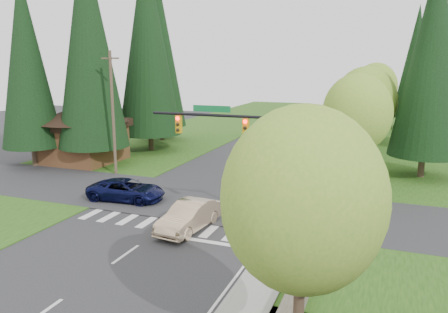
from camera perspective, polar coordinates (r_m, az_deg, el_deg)
The scene contains 34 objects.
ground at distance 22.72m, azimuth -11.31°, elevation -11.44°, with size 120.00×120.00×0.00m, color #28282B.
grass_east at distance 38.59m, azimuth 22.78°, elevation -2.34°, with size 14.00×110.00×0.06m, color #1E4612.
grass_west at distance 45.62m, azimuth -11.83°, elevation 0.44°, with size 14.00×110.00×0.06m, color #1E4612.
cross_street at distance 29.33m, azimuth -2.95°, elevation -5.79°, with size 120.00×8.00×0.10m, color #28282B.
sidewalk_east at distance 40.74m, azimuth 14.14°, elevation -0.99°, with size 1.80×80.00×0.13m, color gray.
curb_east at distance 40.85m, azimuth 12.95°, elevation -0.90°, with size 0.20×80.00×0.13m, color gray.
stone_wall_south at distance 17.09m, azimuth 9.20°, elevation -18.35°, with size 0.70×14.00×0.70m, color #4C4438.
stone_wall_north at distance 48.36m, azimuth 17.32°, elevation 1.18°, with size 0.70×40.00×0.70m, color #4C4438.
traffic_signal at distance 23.44m, azimuth 3.24°, elevation 2.24°, with size 8.70×0.37×6.80m.
brown_building at distance 42.27m, azimuth -17.95°, elevation 3.49°, with size 8.40×8.40×5.40m.
utility_pole at distance 36.35m, azimuth -14.31°, elevation 5.60°, with size 1.60×0.24×10.00m.
decid_tree_0 at distance 31.77m, azimuth 16.98°, elevation 5.41°, with size 4.80×4.80×8.37m.
decid_tree_1 at distance 38.70m, azimuth 17.93°, elevation 6.73°, with size 5.20×5.20×8.80m.
decid_tree_2 at distance 45.67m, azimuth 18.21°, elevation 7.58°, with size 5.00×5.00×8.82m.
decid_tree_3 at distance 52.66m, azimuth 18.72°, elevation 7.76°, with size 5.00×5.00×8.55m.
decid_tree_4 at distance 59.62m, azimuth 19.15°, elevation 8.53°, with size 5.40×5.40×9.18m.
decid_tree_5 at distance 66.64m, azimuth 19.18°, elevation 8.37°, with size 4.80×4.80×8.30m.
decid_tree_6 at distance 73.61m, azimuth 19.48°, elevation 8.88°, with size 5.20×5.20×8.86m.
decid_tree_south at distance 12.26m, azimuth 10.26°, elevation -5.61°, with size 4.60×4.60×7.92m.
conifer_w_a at distance 39.89m, azimuth -17.29°, elevation 14.10°, with size 6.12×6.12×19.80m.
conifer_w_b at distance 44.86m, azimuth -17.09°, elevation 12.53°, with size 5.44×5.44×17.80m.
conifer_w_c at distance 45.98m, azimuth -9.97°, elevation 14.72°, with size 6.46×6.46×20.80m.
conifer_w_d at distance 41.65m, azimuth -24.42°, elevation 11.40°, with size 5.10×5.10×16.80m.
conifer_w_e at distance 52.13m, azimuth -8.41°, elevation 13.31°, with size 5.78×5.78×18.80m.
conifer_e_a at distance 37.62m, azimuth 25.55°, elevation 12.12°, with size 5.44×5.44×17.80m.
conifer_e_b at distance 51.68m, azimuth 25.65°, elevation 12.87°, with size 6.12×6.12×19.80m.
conifer_e_c at distance 65.57m, azimuth 23.73°, elevation 11.27°, with size 5.10×5.10×16.80m.
sedan_champagne at distance 24.20m, azimuth -4.58°, elevation -7.77°, with size 1.65×4.73×1.56m, color tan.
suv_navy at distance 29.89m, azimuth -12.62°, elevation -4.30°, with size 2.37×5.15×1.43m, color black.
parked_car_a at distance 35.13m, azimuth 10.83°, elevation -1.88°, with size 1.57×3.90×1.33m, color silver.
parked_car_b at distance 41.49m, azimuth 10.56°, elevation 0.24°, with size 1.85×4.54×1.32m, color slate.
parked_car_c at distance 50.56m, azimuth 12.86°, elevation 2.29°, with size 1.52×4.35×1.43m, color #B5B5BA.
parked_car_d at distance 54.89m, azimuth 13.23°, elevation 3.10°, with size 1.88×4.68×1.60m, color white.
parked_car_e at distance 67.15m, azimuth 14.72°, elevation 4.53°, with size 2.02×4.96×1.44m, color #99999D.
Camera 1 is at (11.38, -17.52, 8.92)m, focal length 35.00 mm.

